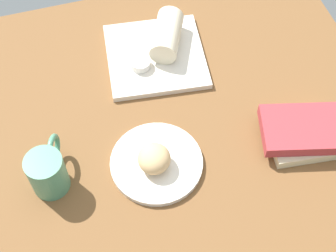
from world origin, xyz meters
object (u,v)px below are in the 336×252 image
round_plate (157,163)px  book_stack (303,132)px  sauce_cup (140,63)px  breakfast_wrap (167,35)px  coffee_mug (48,171)px  scone_pastry (154,159)px  square_plate (156,56)px

round_plate → book_stack: book_stack is taller
sauce_cup → breakfast_wrap: bearing=32.1°
coffee_mug → round_plate: bearing=-5.1°
sauce_cup → scone_pastry: bearing=-98.5°
breakfast_wrap → scone_pastry: bearing=94.3°
round_plate → square_plate: square_plate is taller
book_stack → coffee_mug: size_ratio=1.62×
square_plate → coffee_mug: (-31.68, -28.59, 4.48)cm
square_plate → round_plate: bearing=-105.2°
scone_pastry → book_stack: bearing=-3.3°
square_plate → sauce_cup: 5.93cm
scone_pastry → breakfast_wrap: size_ratio=0.53×
square_plate → coffee_mug: bearing=-137.9°
round_plate → breakfast_wrap: size_ratio=1.48×
square_plate → sauce_cup: sauce_cup is taller
sauce_cup → coffee_mug: coffee_mug is taller
round_plate → sauce_cup: 28.00cm
sauce_cup → square_plate: bearing=32.1°
round_plate → book_stack: 34.60cm
book_stack → coffee_mug: 58.06cm
round_plate → book_stack: size_ratio=0.99×
scone_pastry → square_plate: (8.97, 31.36, -3.32)cm
sauce_cup → breakfast_wrap: (8.54, 5.35, 2.32)cm
scone_pastry → square_plate: size_ratio=0.30×
round_plate → scone_pastry: bearing=-133.7°
book_stack → round_plate: bearing=175.5°
round_plate → breakfast_wrap: (12.10, 33.05, 4.37)cm
round_plate → sauce_cup: bearing=82.7°
scone_pastry → book_stack: scone_pastry is taller
breakfast_wrap → round_plate: bearing=94.9°
round_plate → book_stack: (34.44, -2.71, 1.97)cm
scone_pastry → coffee_mug: bearing=173.1°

